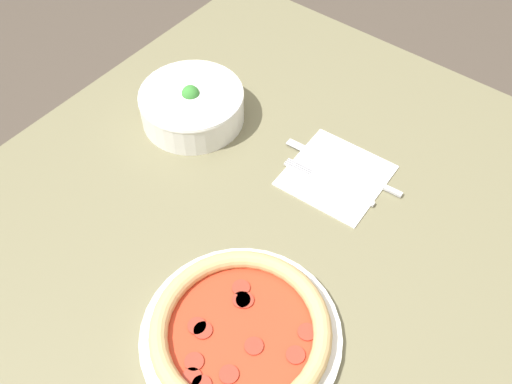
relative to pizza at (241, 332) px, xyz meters
The scene contains 6 objects.
dining_table 0.20m from the pizza, 26.54° to the left, with size 1.13×1.00×0.76m.
pizza is the anchor object (origin of this frame).
bowl 0.45m from the pizza, 50.27° to the left, with size 0.19×0.19×0.08m.
napkin 0.34m from the pizza, ahead, with size 0.17×0.17×0.00m.
fork 0.31m from the pizza, 10.11° to the left, with size 0.02×0.17×0.00m.
knife 0.35m from the pizza, ahead, with size 0.03×0.22×0.01m.
Camera 1 is at (-0.40, -0.30, 1.51)m, focal length 40.00 mm.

